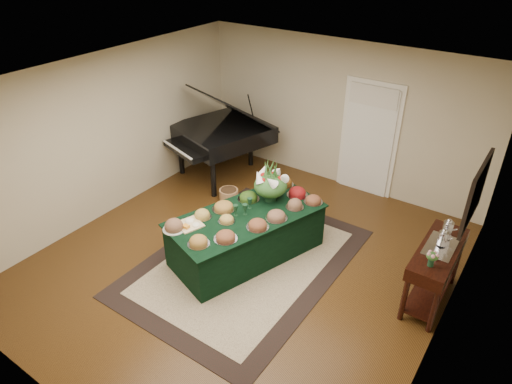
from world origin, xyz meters
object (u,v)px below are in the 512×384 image
Objects in this scene: buffet_table at (247,235)px; grand_piano at (222,133)px; mahogany_sideboard at (437,260)px; floral_centerpiece at (271,182)px.

grand_piano is at bearing 135.84° from buffet_table.
mahogany_sideboard is at bearing 13.07° from buffet_table.
buffet_table is 2.66m from grand_piano.
floral_centerpiece is 2.52m from mahogany_sideboard.
buffet_table is at bearing -166.93° from mahogany_sideboard.
grand_piano reaches higher than mahogany_sideboard.
floral_centerpiece is at bearing 83.77° from buffet_table.
buffet_table is 1.96× the size of mahogany_sideboard.
buffet_table is 4.74× the size of floral_centerpiece.
floral_centerpiece is 0.25× the size of grand_piano.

